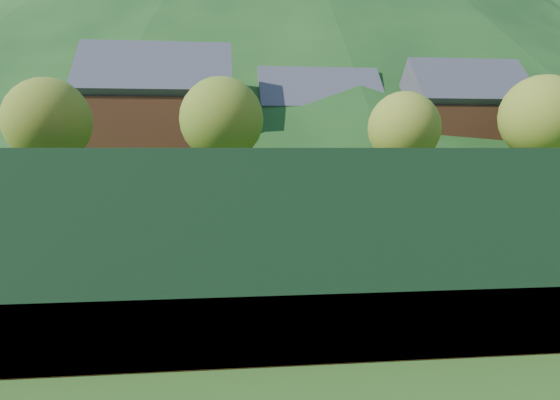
{
  "coord_description": "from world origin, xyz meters",
  "views": [
    {
      "loc": [
        -3.7,
        -18.6,
        3.03
      ],
      "look_at": [
        -1.69,
        0.0,
        1.06
      ],
      "focal_mm": 32.0,
      "sensor_mm": 36.0,
      "label": 1
    }
  ],
  "objects": [
    {
      "name": "tennis_ball_7",
      "position": [
        -8.68,
        -4.17,
        0.05
      ],
      "size": [
        0.07,
        0.07,
        0.07
      ],
      "primitive_type": "sphere",
      "color": "#B9D523",
      "rests_on": "clay_court"
    },
    {
      "name": "student_c",
      "position": [
        5.49,
        2.97,
        0.74
      ],
      "size": [
        0.81,
        0.64,
        1.44
      ],
      "primitive_type": "imported",
      "rotation": [
        0.0,
        0.0,
        2.85
      ],
      "color": "orange",
      "rests_on": "clay_court"
    },
    {
      "name": "tennis_ball_16",
      "position": [
        2.47,
        -3.48,
        0.05
      ],
      "size": [
        0.07,
        0.07,
        0.07
      ],
      "primitive_type": "sphere",
      "color": "#B9D523",
      "rests_on": "clay_court"
    },
    {
      "name": "tennis_ball_5",
      "position": [
        -5.79,
        -5.26,
        0.05
      ],
      "size": [
        0.07,
        0.07,
        0.07
      ],
      "primitive_type": "sphere",
      "color": "#B9D523",
      "rests_on": "clay_court"
    },
    {
      "name": "court_lines",
      "position": [
        0.0,
        0.0,
        0.02
      ],
      "size": [
        23.83,
        11.03,
        0.0
      ],
      "color": "white",
      "rests_on": "clay_court"
    },
    {
      "name": "perimeter_fence",
      "position": [
        0.0,
        0.0,
        1.27
      ],
      "size": [
        40.4,
        24.24,
        3.0
      ],
      "color": "black",
      "rests_on": "clay_court"
    },
    {
      "name": "tennis_ball_0",
      "position": [
        -0.82,
        -7.33,
        0.05
      ],
      "size": [
        0.07,
        0.07,
        0.07
      ],
      "primitive_type": "sphere",
      "color": "#B9D523",
      "rests_on": "clay_court"
    },
    {
      "name": "tennis_ball_22",
      "position": [
        0.99,
        -2.77,
        0.05
      ],
      "size": [
        0.07,
        0.07,
        0.07
      ],
      "primitive_type": "sphere",
      "color": "#B9D523",
      "rests_on": "clay_court"
    },
    {
      "name": "tree_b",
      "position": [
        -4.0,
        20.0,
        5.19
      ],
      "size": [
        6.4,
        6.4,
        8.4
      ],
      "color": "#3D2718",
      "rests_on": "ground"
    },
    {
      "name": "tennis_ball_1",
      "position": [
        -0.14,
        -8.69,
        0.05
      ],
      "size": [
        0.07,
        0.07,
        0.07
      ],
      "primitive_type": "sphere",
      "color": "#B9D523",
      "rests_on": "clay_court"
    },
    {
      "name": "student_a",
      "position": [
        0.8,
        2.24,
        0.75
      ],
      "size": [
        0.87,
        0.79,
        1.46
      ],
      "primitive_type": "imported",
      "rotation": [
        0.0,
        0.0,
        3.55
      ],
      "color": "orange",
      "rests_on": "clay_court"
    },
    {
      "name": "chalet_left",
      "position": [
        -10.0,
        30.0,
        5.65
      ],
      "size": [
        13.8,
        9.93,
        12.92
      ],
      "color": "beige",
      "rests_on": "ground"
    },
    {
      "name": "tennis_net",
      "position": [
        0.0,
        0.0,
        0.52
      ],
      "size": [
        0.1,
        12.07,
        1.1
      ],
      "color": "black",
      "rests_on": "clay_court"
    },
    {
      "name": "tennis_ball_24",
      "position": [
        -0.15,
        -4.32,
        0.05
      ],
      "size": [
        0.07,
        0.07,
        0.07
      ],
      "primitive_type": "sphere",
      "color": "#B9D523",
      "rests_on": "clay_court"
    },
    {
      "name": "tennis_ball_2",
      "position": [
        -4.97,
        -8.24,
        0.05
      ],
      "size": [
        0.07,
        0.07,
        0.07
      ],
      "primitive_type": "sphere",
      "color": "#B9D523",
      "rests_on": "clay_court"
    },
    {
      "name": "tree_c",
      "position": [
        10.0,
        19.0,
        4.54
      ],
      "size": [
        5.6,
        5.6,
        7.35
      ],
      "color": "#3E2919",
      "rests_on": "ground"
    },
    {
      "name": "clay_court",
      "position": [
        0.0,
        0.0,
        0.01
      ],
      "size": [
        40.0,
        24.0,
        0.02
      ],
      "primitive_type": "cube",
      "color": "#C65020",
      "rests_on": "ground"
    },
    {
      "name": "student_d",
      "position": [
        7.71,
        1.59,
        0.68
      ],
      "size": [
        0.94,
        0.66,
        1.33
      ],
      "primitive_type": "imported",
      "rotation": [
        0.0,
        0.0,
        3.35
      ],
      "color": "orange",
      "rests_on": "clay_court"
    },
    {
      "name": "tennis_ball_23",
      "position": [
        -9.04,
        -5.6,
        0.05
      ],
      "size": [
        0.07,
        0.07,
        0.07
      ],
      "primitive_type": "sphere",
      "color": "#B9D523",
      "rests_on": "clay_court"
    },
    {
      "name": "tennis_ball_8",
      "position": [
        0.81,
        -8.65,
        0.05
      ],
      "size": [
        0.07,
        0.07,
        0.07
      ],
      "primitive_type": "sphere",
      "color": "#B9D523",
      "rests_on": "clay_court"
    },
    {
      "name": "tennis_ball_10",
      "position": [
        -6.13,
        -7.02,
        0.05
      ],
      "size": [
        0.07,
        0.07,
        0.07
      ],
      "primitive_type": "sphere",
      "color": "#B9D523",
      "rests_on": "clay_court"
    },
    {
      "name": "mountain_far_right",
      "position": [
        90.0,
        150.0,
        47.5
      ],
      "size": [
        260.0,
        260.0,
        95.0
      ],
      "primitive_type": "cone",
      "color": "#133311",
      "rests_on": "ground"
    },
    {
      "name": "student_b",
      "position": [
        5.34,
        1.04,
        0.84
      ],
      "size": [
        0.98,
        0.43,
        1.65
      ],
      "primitive_type": "imported",
      "rotation": [
        0.0,
        0.0,
        3.17
      ],
      "color": "orange",
      "rests_on": "clay_court"
    },
    {
      "name": "ground",
      "position": [
        0.0,
        0.0,
        0.0
      ],
      "size": [
        400.0,
        400.0,
        0.0
      ],
      "primitive_type": "plane",
      "color": "#264B17",
      "rests_on": "ground"
    },
    {
      "name": "coach",
      "position": [
        -4.63,
        -2.17,
        0.92
      ],
      "size": [
        0.73,
        0.55,
        1.81
      ],
      "primitive_type": "imported",
      "rotation": [
        0.0,
        0.0,
        -0.2
      ],
      "color": "#183C9D",
      "rests_on": "clay_court"
    },
    {
      "name": "chalet_right",
      "position": [
        20.0,
        30.0,
        5.26
      ],
      "size": [
        11.5,
        8.82,
        11.91
      ],
      "color": "beige",
      "rests_on": "ground"
    },
    {
      "name": "tennis_ball_17",
      "position": [
        -1.1,
        -1.06,
        0.05
      ],
      "size": [
        0.07,
        0.07,
        0.07
      ],
      "primitive_type": "sphere",
      "color": "#B9D523",
      "rests_on": "clay_court"
    },
    {
      "name": "tennis_ball_12",
      "position": [
        -6.8,
        -5.37,
        0.05
      ],
      "size": [
        0.07,
        0.07,
        0.07
      ],
      "primitive_type": "sphere",
      "color": "#B9D523",
      "rests_on": "clay_court"
    },
    {
      "name": "tennis_ball_15",
      "position": [
        3.34,
        -3.51,
        0.05
      ],
      "size": [
        0.07,
        0.07,
        0.07
      ],
      "primitive_type": "sphere",
      "color": "#B9D523",
      "rests_on": "clay_court"
    },
    {
      "name": "tennis_ball_19",
      "position": [
        -6.67,
        -1.29,
        0.05
      ],
      "size": [
        0.07,
        0.07,
        0.07
      ],
      "primitive_type": "sphere",
      "color": "#B9D523",
      "rests_on": "clay_court"
    },
    {
      "name": "tree_a",
      "position": [
        -16.0,
        18.0,
        4.87
      ],
      "size": [
        6.0,
        6.0,
        7.88
      ],
      "color": "#3D2918",
      "rests_on": "ground"
    },
    {
      "name": "tennis_ball_4",
      "position": [
        2.65,
        -8.76,
        0.05
      ],
      "size": [
        0.07,
        0.07,
        0.07
      ],
      "primitive_type": "sphere",
      "color": "#B9D523",
      "rests_on": "clay_court"
    },
    {
      "name": "tennis_ball_13",
      "position": [
        -0.62,
        -9.24,
        0.05
      ],
      "size": [
        0.07,
        0.07,
        0.07
      ],
      "primitive_type": "sphere",
      "color": "#B9D523",
      "rests_on": "clay_court"
    },
    {
      "name": "tennis_ball_25",
      "position": [
        -5.88,
        -3.47,
        0.05
      ],
      "size": [
        0.07,
        0.07,
        0.07
      ],
      "primitive_type": "sphere",
      "color": "#B9D523",
      "rests_on": "clay_court"
    },
    {
      "name": "tennis_ball_21",
      "position": [
        -1.8,
        -1.74,
        0.05
      ],
      "size": [
        0.07,
        0.07,
        0.07
      ],
      "primitive_type": "sphere",
      "color": "#B9D523",
      "rests_on": "clay_court"
    },
    {
      "name": "tennis_ball_3",
      "position": [
        4.69,
        -4.56,
        0.05
      ],
      "size": [
        0.07,
        0.07,
        0.07
      ],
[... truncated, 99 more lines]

